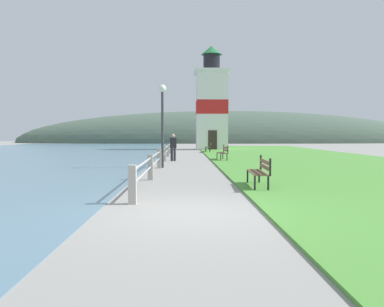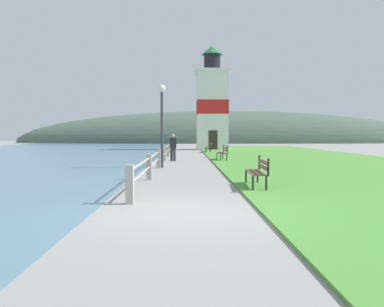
{
  "view_description": "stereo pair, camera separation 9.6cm",
  "coord_description": "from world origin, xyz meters",
  "px_view_note": "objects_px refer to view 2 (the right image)",
  "views": [
    {
      "loc": [
        -0.15,
        -7.56,
        1.61
      ],
      "look_at": [
        0.36,
        17.71,
        0.3
      ],
      "focal_mm": 35.0,
      "sensor_mm": 36.0,
      "label": 1
    },
    {
      "loc": [
        -0.06,
        -7.57,
        1.61
      ],
      "look_at": [
        0.36,
        17.71,
        0.3
      ],
      "focal_mm": 35.0,
      "sensor_mm": 36.0,
      "label": 2
    }
  ],
  "objects_px": {
    "person_strolling": "(173,146)",
    "lamp_post": "(162,110)",
    "lighthouse": "(212,105)",
    "park_bench_near": "(258,170)",
    "park_bench_midway": "(223,152)",
    "park_bench_far": "(209,146)"
  },
  "relations": [
    {
      "from": "park_bench_far",
      "to": "lighthouse",
      "type": "relative_size",
      "value": 0.18
    },
    {
      "from": "park_bench_midway",
      "to": "lamp_post",
      "type": "height_order",
      "value": "lamp_post"
    },
    {
      "from": "lamp_post",
      "to": "park_bench_near",
      "type": "bearing_deg",
      "value": -64.11
    },
    {
      "from": "lighthouse",
      "to": "person_strolling",
      "type": "xyz_separation_m",
      "value": [
        -3.51,
        -16.92,
        -3.77
      ]
    },
    {
      "from": "park_bench_far",
      "to": "person_strolling",
      "type": "bearing_deg",
      "value": 80.25
    },
    {
      "from": "park_bench_near",
      "to": "park_bench_midway",
      "type": "xyz_separation_m",
      "value": [
        0.11,
        11.64,
        -0.0
      ]
    },
    {
      "from": "lighthouse",
      "to": "lamp_post",
      "type": "xyz_separation_m",
      "value": [
        -3.88,
        -21.43,
        -1.92
      ]
    },
    {
      "from": "park_bench_near",
      "to": "park_bench_midway",
      "type": "height_order",
      "value": "same"
    },
    {
      "from": "person_strolling",
      "to": "lamp_post",
      "type": "height_order",
      "value": "lamp_post"
    },
    {
      "from": "park_bench_near",
      "to": "park_bench_far",
      "type": "xyz_separation_m",
      "value": [
        -0.11,
        21.87,
        0.0
      ]
    },
    {
      "from": "park_bench_far",
      "to": "person_strolling",
      "type": "height_order",
      "value": "person_strolling"
    },
    {
      "from": "lighthouse",
      "to": "lamp_post",
      "type": "relative_size",
      "value": 2.72
    },
    {
      "from": "park_bench_near",
      "to": "lighthouse",
      "type": "distance_m",
      "value": 28.56
    },
    {
      "from": "park_bench_midway",
      "to": "lamp_post",
      "type": "xyz_separation_m",
      "value": [
        -3.42,
        -4.82,
        2.2
      ]
    },
    {
      "from": "lighthouse",
      "to": "lamp_post",
      "type": "distance_m",
      "value": 21.87
    },
    {
      "from": "park_bench_midway",
      "to": "lighthouse",
      "type": "relative_size",
      "value": 0.16
    },
    {
      "from": "park_bench_near",
      "to": "person_strolling",
      "type": "relative_size",
      "value": 1.07
    },
    {
      "from": "park_bench_near",
      "to": "lamp_post",
      "type": "relative_size",
      "value": 0.44
    },
    {
      "from": "lamp_post",
      "to": "park_bench_midway",
      "type": "bearing_deg",
      "value": 54.68
    },
    {
      "from": "park_bench_near",
      "to": "lighthouse",
      "type": "xyz_separation_m",
      "value": [
        0.57,
        28.25,
        4.12
      ]
    },
    {
      "from": "park_bench_far",
      "to": "park_bench_midway",
      "type": "bearing_deg",
      "value": 96.5
    },
    {
      "from": "park_bench_midway",
      "to": "lamp_post",
      "type": "bearing_deg",
      "value": 52.08
    }
  ]
}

